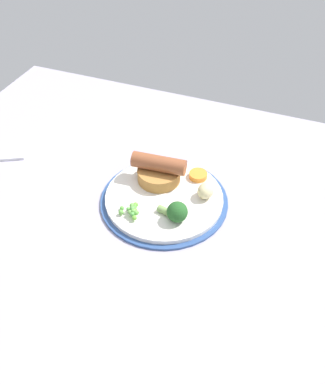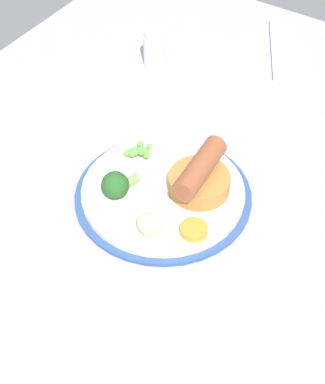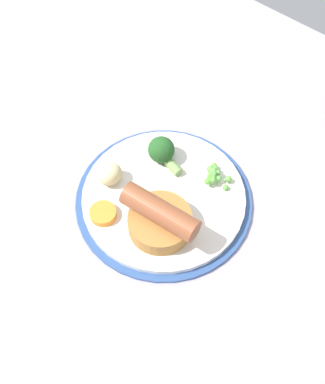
# 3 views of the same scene
# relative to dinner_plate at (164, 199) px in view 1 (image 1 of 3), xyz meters

# --- Properties ---
(dining_table) EXTENTS (1.10, 0.80, 0.03)m
(dining_table) POSITION_rel_dinner_plate_xyz_m (-0.02, 0.03, -0.02)
(dining_table) COLOR #9E99AD
(dining_table) RESTS_ON ground
(dinner_plate) EXTENTS (0.24, 0.24, 0.01)m
(dinner_plate) POSITION_rel_dinner_plate_xyz_m (0.00, 0.00, 0.00)
(dinner_plate) COLOR #2D4C84
(dinner_plate) RESTS_ON dining_table
(sausage_pudding) EXTENTS (0.10, 0.08, 0.05)m
(sausage_pudding) POSITION_rel_dinner_plate_xyz_m (0.03, -0.04, 0.03)
(sausage_pudding) COLOR #AD7538
(sausage_pudding) RESTS_ON dinner_plate
(pea_pile) EXTENTS (0.04, 0.04, 0.02)m
(pea_pile) POSITION_rel_dinner_plate_xyz_m (0.04, 0.06, 0.02)
(pea_pile) COLOR #62B446
(pea_pile) RESTS_ON dinner_plate
(broccoli_floret_near) EXTENTS (0.06, 0.04, 0.04)m
(broccoli_floret_near) POSITION_rel_dinner_plate_xyz_m (-0.04, 0.05, 0.03)
(broccoli_floret_near) COLOR #235623
(broccoli_floret_near) RESTS_ON dinner_plate
(potato_chunk_0) EXTENTS (0.03, 0.04, 0.03)m
(potato_chunk_0) POSITION_rel_dinner_plate_xyz_m (-0.07, -0.03, 0.02)
(potato_chunk_0) COLOR beige
(potato_chunk_0) RESTS_ON dinner_plate
(carrot_slice_2) EXTENTS (0.05, 0.05, 0.01)m
(carrot_slice_2) POSITION_rel_dinner_plate_xyz_m (-0.04, -0.07, 0.01)
(carrot_slice_2) COLOR orange
(carrot_slice_2) RESTS_ON dinner_plate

